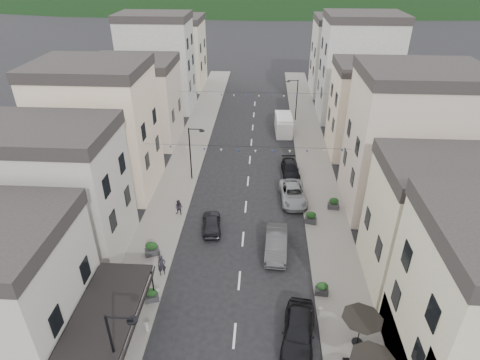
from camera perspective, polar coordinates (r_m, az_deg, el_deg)
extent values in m
cube|color=slate|center=(49.28, -7.30, 3.68)|extent=(4.00, 76.00, 0.12)
cube|color=slate|center=(48.85, 10.30, 3.17)|extent=(4.00, 76.00, 0.12)
cube|color=black|center=(26.27, -18.32, -16.81)|extent=(3.60, 7.50, 0.15)
cube|color=black|center=(26.08, -14.26, -18.06)|extent=(0.34, 7.50, 0.99)
cylinder|color=black|center=(29.18, -12.25, -14.46)|extent=(0.10, 0.10, 3.20)
cube|color=#B1ADA2|center=(34.29, -24.74, -2.22)|extent=(10.00, 7.00, 10.00)
cube|color=#262323|center=(31.98, -26.81, 6.16)|extent=(10.20, 7.14, 1.00)
cube|color=beige|center=(41.84, -19.27, 6.21)|extent=(10.00, 8.00, 12.00)
cube|color=#262323|center=(39.86, -20.87, 14.76)|extent=(10.20, 8.16, 1.00)
cube|color=#C0AD9B|center=(52.77, -14.50, 10.30)|extent=(10.00, 8.00, 9.50)
cube|color=#262323|center=(51.32, -15.26, 15.81)|extent=(10.20, 8.16, 1.00)
cube|color=#989793|center=(63.31, -11.59, 15.52)|extent=(10.00, 7.00, 13.00)
cube|color=#262323|center=(62.01, -12.29, 21.77)|extent=(10.20, 7.14, 1.00)
cube|color=beige|center=(74.89, -9.27, 17.13)|extent=(10.00, 9.00, 11.00)
cube|color=#262323|center=(73.83, -9.67, 21.67)|extent=(10.20, 9.18, 1.00)
cube|color=beige|center=(31.83, 27.26, -6.58)|extent=(10.00, 7.00, 9.00)
cube|color=#262323|center=(29.43, 29.49, 1.32)|extent=(10.20, 7.14, 1.00)
cube|color=#C0AD9B|center=(39.03, 22.82, 4.20)|extent=(10.00, 8.00, 12.50)
cube|color=#262323|center=(36.88, 24.91, 13.65)|extent=(10.20, 8.16, 1.00)
cube|color=beige|center=(50.08, 18.66, 8.92)|extent=(10.00, 7.00, 10.00)
cube|color=#262323|center=(48.52, 19.73, 14.96)|extent=(10.20, 7.14, 1.00)
cube|color=#989793|center=(60.71, 16.37, 14.57)|extent=(10.00, 8.00, 13.50)
cube|color=#262323|center=(59.34, 17.43, 21.29)|extent=(10.20, 8.16, 1.00)
cube|color=#B1ADA2|center=(72.37, 14.42, 16.37)|extent=(10.00, 9.00, 11.50)
cube|color=#262323|center=(71.25, 15.10, 21.24)|extent=(10.20, 9.18, 1.00)
cylinder|color=black|center=(27.30, 16.57, -20.22)|extent=(0.06, 0.06, 2.30)
cone|color=black|center=(26.48, 16.93, -18.68)|extent=(2.50, 2.50, 0.55)
cylinder|color=black|center=(27.89, 16.32, -21.25)|extent=(0.70, 0.70, 0.04)
cylinder|color=black|center=(24.20, -17.43, -22.63)|extent=(0.14, 0.14, 6.00)
cylinder|color=black|center=(21.80, -16.82, -18.23)|extent=(1.40, 0.10, 0.10)
cylinder|color=black|center=(21.72, -15.06, -18.72)|extent=(0.56, 0.56, 0.08)
cylinder|color=black|center=(42.46, -7.08, 3.61)|extent=(0.14, 0.14, 6.00)
cylinder|color=black|center=(41.14, -6.36, 7.20)|extent=(1.40, 0.10, 0.10)
cylinder|color=black|center=(41.10, -5.45, 7.00)|extent=(0.56, 0.56, 0.08)
cylinder|color=black|center=(58.63, 8.05, 11.10)|extent=(0.14, 0.14, 6.00)
cylinder|color=black|center=(57.71, 7.54, 13.85)|extent=(1.40, 0.10, 0.10)
cylinder|color=black|center=(57.71, 6.87, 13.74)|extent=(0.56, 0.56, 0.08)
cylinder|color=gray|center=(28.38, -13.07, -19.68)|extent=(0.26, 0.26, 0.60)
cylinder|color=gray|center=(30.31, -11.57, -15.42)|extent=(0.26, 0.26, 0.60)
cylinder|color=gray|center=(29.10, 11.36, -17.83)|extent=(0.26, 0.26, 0.60)
cylinder|color=black|center=(36.91, 0.97, 4.79)|extent=(19.00, 0.02, 0.02)
cone|color=beige|center=(38.32, -12.20, 4.78)|extent=(0.28, 0.28, 0.24)
cone|color=navy|center=(37.97, -9.87, 4.63)|extent=(0.28, 0.28, 0.24)
cone|color=beige|center=(37.68, -7.51, 4.49)|extent=(0.28, 0.28, 0.24)
cone|color=navy|center=(37.45, -5.12, 4.36)|extent=(0.28, 0.28, 0.24)
cone|color=beige|center=(37.27, -2.70, 4.24)|extent=(0.28, 0.28, 0.24)
cone|color=navy|center=(37.15, -0.26, 4.15)|extent=(0.28, 0.28, 0.24)
cone|color=beige|center=(37.09, 2.19, 4.08)|extent=(0.28, 0.28, 0.24)
cone|color=navy|center=(37.09, 4.64, 4.04)|extent=(0.28, 0.28, 0.24)
cone|color=beige|center=(37.14, 7.09, 4.02)|extent=(0.28, 0.28, 0.24)
cone|color=navy|center=(37.26, 9.53, 4.02)|extent=(0.28, 0.28, 0.24)
cone|color=beige|center=(37.43, 11.95, 4.03)|extent=(0.28, 0.28, 0.24)
cone|color=navy|center=(37.67, 14.35, 4.05)|extent=(0.28, 0.28, 0.24)
cylinder|color=black|center=(51.82, 1.81, 12.34)|extent=(19.00, 0.02, 0.02)
cone|color=beige|center=(52.84, -7.89, 12.21)|extent=(0.28, 0.28, 0.24)
cone|color=navy|center=(52.59, -6.15, 12.13)|extent=(0.28, 0.28, 0.24)
cone|color=beige|center=(52.38, -4.40, 12.05)|extent=(0.28, 0.28, 0.24)
cone|color=navy|center=(52.21, -2.64, 11.97)|extent=(0.28, 0.28, 0.24)
cone|color=beige|center=(52.08, -0.87, 11.90)|extent=(0.28, 0.28, 0.24)
cone|color=navy|center=(52.00, 0.91, 11.85)|extent=(0.28, 0.28, 0.24)
cone|color=beige|center=(51.96, 2.69, 11.80)|extent=(0.28, 0.28, 0.24)
cone|color=navy|center=(51.95, 4.48, 11.77)|extent=(0.28, 0.28, 0.24)
cone|color=beige|center=(51.99, 6.26, 11.75)|extent=(0.28, 0.28, 0.24)
cone|color=navy|center=(52.07, 8.04, 11.74)|extent=(0.28, 0.28, 0.24)
cone|color=beige|center=(52.20, 9.81, 11.73)|extent=(0.28, 0.28, 0.24)
cone|color=navy|center=(52.37, 11.58, 11.73)|extent=(0.28, 0.28, 0.24)
imported|color=black|center=(27.28, 8.33, -20.36)|extent=(2.65, 5.17, 1.68)
imported|color=#38383A|center=(33.31, 5.16, -9.00)|extent=(1.96, 5.05, 1.64)
imported|color=gray|center=(39.94, 7.55, -1.97)|extent=(2.84, 5.49, 1.48)
imported|color=black|center=(44.58, 7.18, 1.56)|extent=(2.11, 4.63, 1.31)
imported|color=black|center=(35.76, -4.06, -6.13)|extent=(2.09, 4.13, 1.35)
cube|color=silver|center=(55.02, 6.20, 7.83)|extent=(2.31, 5.40, 2.22)
cube|color=silver|center=(53.98, 6.32, 8.71)|extent=(2.18, 3.62, 0.55)
cylinder|color=black|center=(53.40, 5.36, 6.33)|extent=(0.31, 0.79, 0.78)
cylinder|color=black|center=(53.56, 7.26, 6.29)|extent=(0.31, 0.79, 0.78)
cylinder|color=black|center=(57.07, 5.13, 7.94)|extent=(0.31, 0.79, 0.78)
cylinder|color=black|center=(57.22, 6.91, 7.90)|extent=(0.31, 0.79, 0.78)
imported|color=black|center=(31.50, -11.07, -11.81)|extent=(0.76, 0.64, 1.76)
imported|color=#28212D|center=(37.73, -8.66, -3.89)|extent=(0.85, 0.72, 1.55)
cube|color=#2E2E30|center=(30.11, -12.41, -16.08)|extent=(1.09, 0.81, 0.49)
ellipsoid|color=#153213|center=(29.74, -12.53, -15.36)|extent=(0.86, 0.55, 0.62)
cube|color=#303032|center=(33.80, -12.38, -9.94)|extent=(1.28, 1.01, 0.56)
ellipsoid|color=#153213|center=(33.42, -12.49, -9.12)|extent=(0.99, 0.63, 0.72)
cube|color=#29292B|center=(30.48, 11.52, -15.26)|extent=(1.01, 0.63, 0.48)
ellipsoid|color=#153213|center=(30.12, 11.62, -14.55)|extent=(0.84, 0.54, 0.61)
cube|color=#303033|center=(37.06, 10.00, -5.67)|extent=(1.17, 0.82, 0.53)
ellipsoid|color=#153213|center=(36.73, 10.08, -4.93)|extent=(0.93, 0.59, 0.68)
cube|color=#323235|center=(39.45, 13.12, -3.63)|extent=(1.09, 0.65, 0.53)
ellipsoid|color=#153213|center=(39.14, 13.22, -2.92)|extent=(0.92, 0.59, 0.67)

